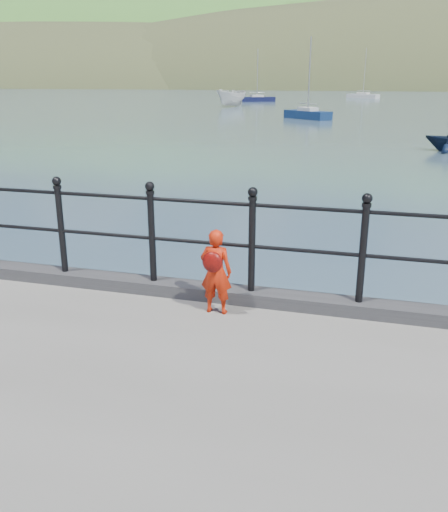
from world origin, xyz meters
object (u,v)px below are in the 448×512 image
(child, at_px, (216,271))
(launch_white, at_px, (232,98))
(sailboat_left, at_px, (257,99))
(sailboat_port, at_px, (308,115))
(sailboat_deep, at_px, (363,96))
(railing, at_px, (201,230))

(child, bearing_deg, launch_white, -76.30)
(sailboat_left, distance_m, sailboat_port, 35.70)
(sailboat_deep, relative_size, sailboat_left, 1.10)
(child, relative_size, sailboat_left, 0.12)
(railing, distance_m, sailboat_port, 43.72)
(sailboat_deep, distance_m, sailboat_left, 24.12)
(railing, bearing_deg, launch_white, 104.60)
(sailboat_port, bearing_deg, sailboat_deep, 126.50)
(railing, distance_m, launch_white, 63.95)
(railing, bearing_deg, sailboat_deep, 90.84)
(child, distance_m, sailboat_left, 79.27)
(railing, bearing_deg, sailboat_left, 101.88)
(railing, height_order, launch_white, railing)
(sailboat_left, bearing_deg, sailboat_port, -98.86)
(sailboat_deep, distance_m, sailboat_port, 52.76)
(sailboat_deep, bearing_deg, railing, -62.06)
(sailboat_deep, relative_size, sailboat_port, 1.21)
(child, distance_m, launch_white, 64.39)
(launch_white, height_order, sailboat_left, sailboat_left)
(sailboat_port, bearing_deg, child, -44.34)
(launch_white, bearing_deg, railing, -55.98)
(sailboat_deep, xyz_separation_m, sailboat_left, (-14.83, -19.02, -0.00))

